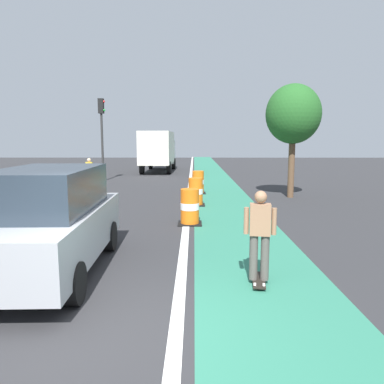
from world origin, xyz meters
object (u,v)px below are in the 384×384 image
delivery_truck_down_block (158,149)px  street_tree_sidewalk (293,115)px  traffic_light_corner (102,125)px  traffic_barrel_mid (196,192)px  traffic_barrel_back (198,183)px  pedestrian_crossing (89,172)px  traffic_barrel_front (190,207)px  parked_suv_nearest (50,220)px  skateboarder_on_lane (260,234)px

delivery_truck_down_block → street_tree_sidewalk: size_ratio=1.53×
traffic_light_corner → traffic_barrel_mid: bearing=-56.4°
traffic_barrel_mid → traffic_light_corner: 10.89m
traffic_barrel_back → pedestrian_crossing: bearing=160.8°
traffic_barrel_front → parked_suv_nearest: bearing=-122.3°
skateboarder_on_lane → delivery_truck_down_block: (-4.08, 23.77, 0.94)m
skateboarder_on_lane → traffic_light_corner: traffic_light_corner is taller
traffic_barrel_front → traffic_barrel_back: 6.59m
delivery_truck_down_block → traffic_barrel_mid: bearing=-79.3°
traffic_light_corner → delivery_truck_down_block: bearing=68.1°
traffic_light_corner → pedestrian_crossing: (0.10, -3.42, -2.64)m
skateboarder_on_lane → delivery_truck_down_block: delivery_truck_down_block is taller
skateboarder_on_lane → traffic_barrel_back: bearing=94.9°
parked_suv_nearest → pedestrian_crossing: (-2.87, 12.78, -0.17)m
parked_suv_nearest → pedestrian_crossing: 13.10m
traffic_barrel_mid → traffic_barrel_front: bearing=-93.3°
traffic_barrel_front → traffic_barrel_mid: same height
traffic_barrel_front → traffic_light_corner: (-5.60, 12.04, 2.97)m
traffic_barrel_front → traffic_light_corner: bearing=115.0°
skateboarder_on_lane → parked_suv_nearest: parked_suv_nearest is taller
parked_suv_nearest → delivery_truck_down_block: delivery_truck_down_block is taller
traffic_barrel_front → delivery_truck_down_block: size_ratio=0.14×
pedestrian_crossing → traffic_barrel_back: bearing=-19.2°
skateboarder_on_lane → traffic_barrel_mid: bearing=97.8°
traffic_barrel_back → skateboarder_on_lane: bearing=-85.1°
parked_suv_nearest → pedestrian_crossing: bearing=102.7°
delivery_truck_down_block → traffic_barrel_back: bearing=-76.0°
traffic_light_corner → traffic_barrel_back: bearing=-42.6°
delivery_truck_down_block → traffic_barrel_front: bearing=-81.7°
traffic_barrel_back → traffic_barrel_front: bearing=-92.8°
skateboarder_on_lane → traffic_barrel_mid: skateboarder_on_lane is taller
traffic_barrel_mid → delivery_truck_down_block: (-2.97, 15.76, 1.31)m
parked_suv_nearest → pedestrian_crossing: parked_suv_nearest is taller
skateboarder_on_lane → traffic_barrel_mid: (-1.10, 8.02, -0.38)m
parked_suv_nearest → traffic_barrel_mid: parked_suv_nearest is taller
parked_suv_nearest → street_tree_sidewalk: bearing=53.3°
traffic_barrel_mid → pedestrian_crossing: bearing=137.0°
traffic_barrel_front → delivery_truck_down_block: bearing=98.3°
parked_suv_nearest → skateboarder_on_lane: bearing=-7.8°
traffic_barrel_front → pedestrian_crossing: bearing=122.6°
street_tree_sidewalk → traffic_barrel_back: bearing=163.9°
traffic_light_corner → parked_suv_nearest: bearing=-79.6°
skateboarder_on_lane → traffic_barrel_front: size_ratio=1.55×
delivery_truck_down_block → traffic_light_corner: size_ratio=1.50×
delivery_truck_down_block → traffic_light_corner: traffic_light_corner is taller
pedestrian_crossing → traffic_barrel_front: bearing=-57.4°
pedestrian_crossing → skateboarder_on_lane: bearing=-63.0°
delivery_truck_down_block → street_tree_sidewalk: bearing=-62.0°
traffic_barrel_mid → traffic_barrel_back: same height
traffic_barrel_back → traffic_light_corner: bearing=137.4°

